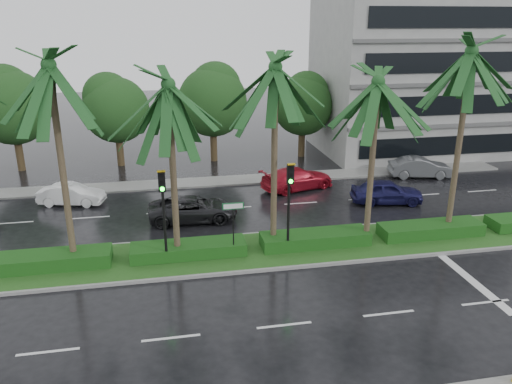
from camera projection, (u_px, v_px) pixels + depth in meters
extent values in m
plane|color=black|center=(257.00, 262.00, 22.46)|extent=(120.00, 120.00, 0.00)
cube|color=slate|center=(223.00, 181.00, 33.57)|extent=(40.00, 2.00, 0.12)
cube|color=gray|center=(253.00, 251.00, 23.36)|extent=(36.00, 4.00, 0.14)
cube|color=#25531B|center=(253.00, 250.00, 23.34)|extent=(35.60, 3.70, 0.02)
cube|color=#134012|center=(50.00, 260.00, 21.63)|extent=(5.20, 1.40, 0.60)
cube|color=#134012|center=(189.00, 249.00, 22.70)|extent=(5.20, 1.40, 0.60)
cube|color=#134012|center=(315.00, 239.00, 23.77)|extent=(5.20, 1.40, 0.60)
cube|color=#134012|center=(431.00, 229.00, 24.85)|extent=(5.20, 1.40, 0.60)
cube|color=silver|center=(14.00, 223.00, 26.80)|extent=(2.00, 0.12, 0.01)
cube|color=silver|center=(48.00, 352.00, 16.38)|extent=(2.00, 0.12, 0.01)
cube|color=silver|center=(91.00, 217.00, 27.52)|extent=(2.00, 0.12, 0.01)
cube|color=silver|center=(171.00, 338.00, 17.10)|extent=(2.00, 0.12, 0.01)
cube|color=silver|center=(164.00, 212.00, 28.23)|extent=(2.00, 0.12, 0.01)
cube|color=silver|center=(284.00, 325.00, 17.81)|extent=(2.00, 0.12, 0.01)
cube|color=silver|center=(234.00, 208.00, 28.95)|extent=(2.00, 0.12, 0.01)
cube|color=silver|center=(389.00, 313.00, 18.53)|extent=(2.00, 0.12, 0.01)
cube|color=silver|center=(301.00, 203.00, 29.66)|extent=(2.00, 0.12, 0.01)
cube|color=silver|center=(485.00, 302.00, 19.24)|extent=(2.00, 0.12, 0.01)
cube|color=silver|center=(364.00, 199.00, 30.38)|extent=(2.00, 0.12, 0.01)
cube|color=silver|center=(424.00, 195.00, 31.10)|extent=(2.00, 0.12, 0.01)
cube|color=silver|center=(482.00, 191.00, 31.81)|extent=(2.00, 0.12, 0.01)
cube|color=silver|center=(467.00, 276.00, 21.19)|extent=(0.40, 6.00, 0.01)
cylinder|color=#423726|center=(63.00, 171.00, 20.60)|extent=(0.28, 0.28, 8.55)
cylinder|color=#423726|center=(74.00, 259.00, 21.92)|extent=(0.40, 0.40, 0.44)
cylinder|color=#423726|center=(173.00, 176.00, 21.35)|extent=(0.28, 0.28, 7.72)
cylinder|color=#423726|center=(178.00, 253.00, 22.54)|extent=(0.40, 0.40, 0.44)
cylinder|color=#423726|center=(274.00, 162.00, 22.34)|extent=(0.28, 0.28, 8.32)
cylinder|color=#423726|center=(273.00, 242.00, 23.63)|extent=(0.40, 0.40, 0.44)
cylinder|color=#423726|center=(372.00, 166.00, 22.88)|extent=(0.28, 0.28, 7.66)
cylinder|color=#423726|center=(366.00, 238.00, 24.06)|extent=(0.40, 0.40, 0.44)
cylinder|color=#423726|center=(459.00, 147.00, 23.77)|extent=(0.28, 0.28, 8.87)
cylinder|color=#423726|center=(448.00, 228.00, 25.14)|extent=(0.40, 0.40, 0.44)
cylinder|color=black|center=(165.00, 228.00, 21.51)|extent=(0.12, 0.12, 3.40)
cube|color=black|center=(162.00, 181.00, 20.64)|extent=(0.30, 0.18, 0.90)
cube|color=gold|center=(161.00, 171.00, 20.37)|extent=(0.34, 0.12, 0.06)
cylinder|color=black|center=(161.00, 175.00, 20.45)|extent=(0.18, 0.04, 0.18)
cylinder|color=black|center=(162.00, 182.00, 20.54)|extent=(0.18, 0.04, 0.18)
cylinder|color=#0CE519|center=(162.00, 189.00, 20.64)|extent=(0.18, 0.04, 0.18)
cylinder|color=black|center=(288.00, 218.00, 22.49)|extent=(0.12, 0.12, 3.40)
cube|color=black|center=(290.00, 174.00, 21.62)|extent=(0.30, 0.18, 0.90)
cube|color=gold|center=(291.00, 164.00, 21.35)|extent=(0.34, 0.12, 0.06)
cylinder|color=black|center=(291.00, 168.00, 21.43)|extent=(0.18, 0.04, 0.18)
cylinder|color=black|center=(291.00, 175.00, 21.53)|extent=(0.18, 0.04, 0.18)
cylinder|color=#0CE519|center=(291.00, 181.00, 21.63)|extent=(0.18, 0.04, 0.18)
cylinder|color=black|center=(233.00, 230.00, 22.27)|extent=(0.06, 0.06, 2.60)
cube|color=#0C5926|center=(233.00, 206.00, 21.86)|extent=(0.95, 0.04, 0.30)
cube|color=white|center=(233.00, 206.00, 21.84)|extent=(0.85, 0.01, 0.22)
cylinder|color=#372D19|center=(19.00, 153.00, 35.78)|extent=(0.52, 0.52, 2.53)
sphere|color=#173714|center=(12.00, 107.00, 34.70)|extent=(5.21, 5.21, 5.21)
sphere|color=#173714|center=(11.00, 92.00, 34.65)|extent=(3.91, 3.91, 3.91)
cylinder|color=#372D19|center=(120.00, 150.00, 37.06)|extent=(0.52, 0.52, 2.31)
sphere|color=#173714|center=(116.00, 110.00, 36.08)|extent=(4.75, 4.75, 4.75)
sphere|color=#173714|center=(115.00, 97.00, 36.06)|extent=(3.56, 3.56, 3.56)
cylinder|color=#372D19|center=(214.00, 145.00, 38.28)|extent=(0.52, 0.52, 2.52)
sphere|color=#173714|center=(213.00, 102.00, 37.21)|extent=(5.17, 5.17, 5.17)
sphere|color=#173714|center=(212.00, 88.00, 37.16)|extent=(3.88, 3.88, 3.88)
cylinder|color=#372D19|center=(302.00, 142.00, 39.58)|extent=(0.52, 0.52, 2.24)
sphere|color=#173714|center=(303.00, 106.00, 38.63)|extent=(4.61, 4.61, 4.61)
sphere|color=#173714|center=(302.00, 94.00, 38.61)|extent=(3.46, 3.46, 3.46)
cylinder|color=#372D19|center=(384.00, 138.00, 40.81)|extent=(0.52, 0.52, 2.37)
sphere|color=#173714|center=(387.00, 100.00, 39.80)|extent=(4.88, 4.88, 4.88)
sphere|color=#173714|center=(387.00, 87.00, 39.77)|extent=(3.66, 3.66, 3.66)
cube|color=gray|center=(421.00, 77.00, 40.24)|extent=(16.00, 10.00, 12.00)
imported|color=white|center=(71.00, 194.00, 29.30)|extent=(2.10, 3.97, 1.24)
imported|color=black|center=(193.00, 209.00, 26.93)|extent=(2.37, 4.85, 1.33)
imported|color=#A51222|center=(297.00, 178.00, 31.99)|extent=(3.27, 5.19, 1.40)
imported|color=#1A1A4E|center=(387.00, 192.00, 29.49)|extent=(2.37, 4.40, 1.42)
imported|color=#5B5D60|center=(420.00, 167.00, 34.39)|extent=(2.25, 4.42, 1.39)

